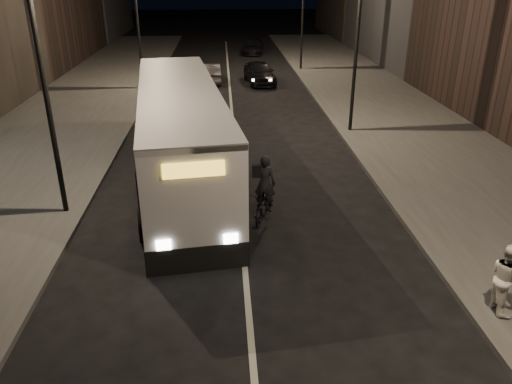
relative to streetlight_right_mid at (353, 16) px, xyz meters
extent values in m
plane|color=black|center=(-5.33, -12.00, -5.36)|extent=(180.00, 180.00, 0.00)
cube|color=#3A3A37|center=(3.17, 2.00, -5.28)|extent=(7.00, 70.00, 0.16)
cube|color=#3A3A37|center=(-13.83, 2.00, -5.28)|extent=(7.00, 70.00, 0.16)
cylinder|color=black|center=(0.27, 0.00, -1.20)|extent=(0.16, 0.16, 8.00)
cylinder|color=black|center=(0.27, 16.00, -1.20)|extent=(0.16, 0.16, 8.00)
cylinder|color=black|center=(-10.93, -8.00, -1.20)|extent=(0.16, 0.16, 8.00)
cylinder|color=black|center=(-10.93, 10.00, -1.20)|extent=(0.16, 0.16, 8.00)
cube|color=silver|center=(-7.36, -5.24, -3.65)|extent=(4.30, 13.08, 3.43)
cube|color=black|center=(-7.36, -5.24, -3.17)|extent=(4.33, 12.67, 1.23)
cube|color=silver|center=(-7.36, -5.24, -1.99)|extent=(4.32, 13.09, 0.19)
cube|color=gold|center=(-6.54, -11.61, -2.47)|extent=(1.50, 0.32, 0.37)
cylinder|color=black|center=(-8.11, -9.87, -4.83)|extent=(0.51, 1.11, 1.07)
cylinder|color=black|center=(-5.46, -9.53, -4.83)|extent=(0.51, 1.11, 1.07)
cylinder|color=black|center=(-9.21, -1.37, -4.83)|extent=(0.51, 1.11, 1.07)
cylinder|color=black|center=(-6.55, -1.03, -4.83)|extent=(0.51, 1.11, 1.07)
imported|color=black|center=(-4.59, -8.66, -4.86)|extent=(1.22, 2.02, 1.00)
imported|color=black|center=(-4.59, -8.86, -4.08)|extent=(0.77, 0.62, 1.83)
imported|color=white|center=(0.40, -13.86, -4.36)|extent=(0.68, 0.85, 1.68)
imported|color=black|center=(-3.26, 11.47, -4.62)|extent=(2.24, 4.54, 1.49)
imported|color=#333235|center=(-6.63, 12.03, -4.72)|extent=(1.51, 3.97, 1.29)
imported|color=black|center=(-2.88, 24.60, -4.72)|extent=(2.34, 4.59, 1.28)
camera|label=1|loc=(-5.79, -22.76, 1.94)|focal=35.00mm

